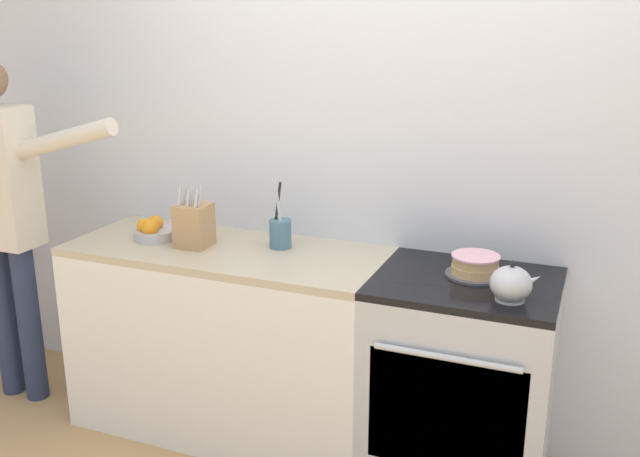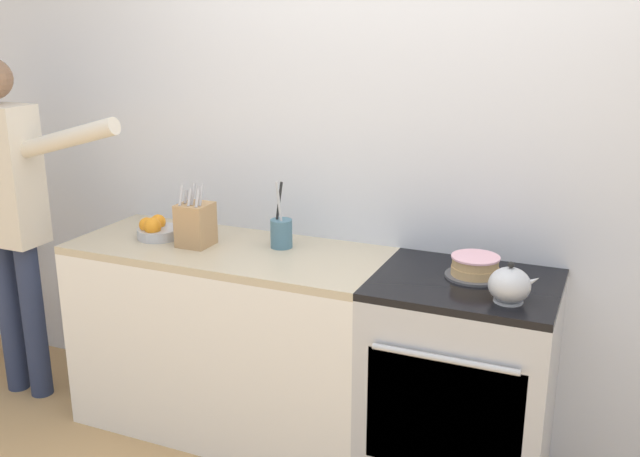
# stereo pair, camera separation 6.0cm
# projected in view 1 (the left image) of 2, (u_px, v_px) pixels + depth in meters

# --- Properties ---
(wall_back) EXTENTS (8.00, 0.04, 2.60)m
(wall_back) POSITION_uv_depth(u_px,v_px,m) (403.00, 156.00, 3.08)
(wall_back) COLOR silver
(wall_back) RESTS_ON ground_plane
(counter_cabinet) EXTENTS (1.43, 0.60, 0.89)m
(counter_cabinet) POSITION_uv_depth(u_px,v_px,m) (229.00, 339.00, 3.30)
(counter_cabinet) COLOR white
(counter_cabinet) RESTS_ON ground_plane
(stove_range) EXTENTS (0.72, 0.63, 0.89)m
(stove_range) POSITION_uv_depth(u_px,v_px,m) (460.00, 382.00, 2.91)
(stove_range) COLOR #B7BABF
(stove_range) RESTS_ON ground_plane
(layer_cake) EXTENTS (0.23, 0.23, 0.09)m
(layer_cake) POSITION_uv_depth(u_px,v_px,m) (475.00, 266.00, 2.81)
(layer_cake) COLOR #4C4C51
(layer_cake) RESTS_ON stove_range
(tea_kettle) EXTENTS (0.19, 0.15, 0.15)m
(tea_kettle) POSITION_uv_depth(u_px,v_px,m) (511.00, 284.00, 2.56)
(tea_kettle) COLOR #B7BABF
(tea_kettle) RESTS_ON stove_range
(knife_block) EXTENTS (0.14, 0.14, 0.29)m
(knife_block) POSITION_uv_depth(u_px,v_px,m) (194.00, 225.00, 3.17)
(knife_block) COLOR tan
(knife_block) RESTS_ON counter_cabinet
(utensil_crock) EXTENTS (0.10, 0.10, 0.30)m
(utensil_crock) POSITION_uv_depth(u_px,v_px,m) (280.00, 232.00, 3.15)
(utensil_crock) COLOR #477084
(utensil_crock) RESTS_ON counter_cabinet
(fruit_bowl) EXTENTS (0.20, 0.20, 0.11)m
(fruit_bowl) POSITION_uv_depth(u_px,v_px,m) (154.00, 231.00, 3.28)
(fruit_bowl) COLOR #B7BABF
(fruit_bowl) RESTS_ON counter_cabinet
(person_baker) EXTENTS (0.95, 0.20, 1.70)m
(person_baker) POSITION_uv_depth(u_px,v_px,m) (3.00, 203.00, 3.41)
(person_baker) COLOR #283351
(person_baker) RESTS_ON ground_plane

